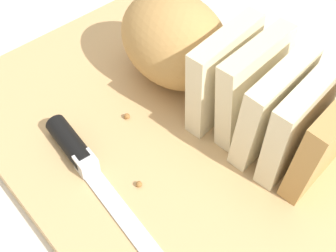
# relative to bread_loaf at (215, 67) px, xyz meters

# --- Properties ---
(ground_plane) EXTENTS (3.00, 3.00, 0.00)m
(ground_plane) POSITION_rel_bread_loaf_xyz_m (0.01, -0.08, -0.07)
(ground_plane) COLOR silver
(cutting_board) EXTENTS (0.48, 0.32, 0.02)m
(cutting_board) POSITION_rel_bread_loaf_xyz_m (0.01, -0.08, -0.06)
(cutting_board) COLOR tan
(cutting_board) RESTS_ON ground_plane
(bread_loaf) EXTENTS (0.29, 0.13, 0.11)m
(bread_loaf) POSITION_rel_bread_loaf_xyz_m (0.00, 0.00, 0.00)
(bread_loaf) COLOR tan
(bread_loaf) RESTS_ON cutting_board
(bread_knife) EXTENTS (0.31, 0.04, 0.02)m
(bread_knife) POSITION_rel_bread_loaf_xyz_m (-0.01, -0.16, -0.05)
(bread_knife) COLOR silver
(bread_knife) RESTS_ON cutting_board
(crumb_near_knife) EXTENTS (0.01, 0.01, 0.01)m
(crumb_near_knife) POSITION_rel_bread_loaf_xyz_m (0.03, -0.14, -0.05)
(crumb_near_knife) COLOR #996633
(crumb_near_knife) RESTS_ON cutting_board
(crumb_near_loaf) EXTENTS (0.01, 0.01, 0.01)m
(crumb_near_loaf) POSITION_rel_bread_loaf_xyz_m (-0.04, -0.09, -0.05)
(crumb_near_loaf) COLOR #996633
(crumb_near_loaf) RESTS_ON cutting_board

